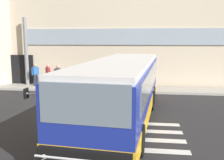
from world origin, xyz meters
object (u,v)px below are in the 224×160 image
Objects in this scene: entry_support_column at (26,52)px; safety_bollard_yellow at (135,88)px; bus_main_foreground at (121,91)px; passenger_by_doorway at (48,74)px; passenger_near_column at (35,73)px; passenger_at_curb_edge at (58,75)px.

entry_support_column is 5.65× the size of safety_bollard_yellow.
bus_main_foreground is 9.18m from passenger_by_doorway.
bus_main_foreground is 12.29× the size of safety_bollard_yellow.
passenger_by_doorway is 6.60m from safety_bollard_yellow.
passenger_by_doorway is at bearing -9.33° from passenger_near_column.
safety_bollard_yellow is (7.51, -1.47, -0.63)m from passenger_near_column.
bus_main_foreground is at bearing -51.49° from passenger_at_curb_edge.
passenger_near_column is at bearing 161.16° from passenger_at_curb_edge.
passenger_at_curb_edge is at bearing 171.89° from safety_bollard_yellow.
passenger_near_column is at bearing -22.42° from entry_support_column.
passenger_near_column is (-7.10, 7.09, -0.25)m from bus_main_foreground.
safety_bollard_yellow is (0.41, 5.62, -0.88)m from bus_main_foreground.
passenger_by_doorway is at bearing 151.52° from passenger_at_curb_edge.
entry_support_column is 3.04× the size of passenger_near_column.
passenger_at_curb_edge is (0.94, -0.51, 0.03)m from passenger_by_doorway.
passenger_near_column is 2.12m from passenger_at_curb_edge.
passenger_by_doorway reaches higher than safety_bollard_yellow.
bus_main_foreground is at bearing -44.94° from passenger_near_column.
passenger_by_doorway is 1.07m from passenger_at_curb_edge.
passenger_near_column is (0.80, -0.33, -1.61)m from entry_support_column.
entry_support_column is 0.46× the size of bus_main_foreground.
passenger_by_doorway is (-6.03, 6.91, -0.25)m from bus_main_foreground.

